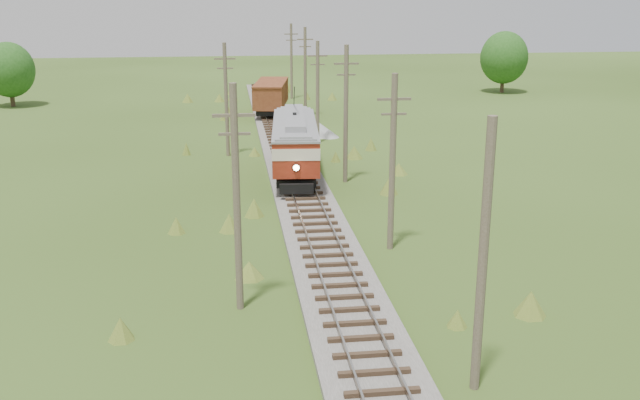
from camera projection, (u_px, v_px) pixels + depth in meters
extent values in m
cube|color=#605B54|center=(293.00, 171.00, 50.00)|extent=(3.60, 96.00, 0.25)
cube|color=#726659|center=(283.00, 166.00, 49.81)|extent=(0.08, 96.00, 0.17)
cube|color=#726659|center=(303.00, 165.00, 49.99)|extent=(0.08, 96.00, 0.17)
cube|color=#2D2116|center=(293.00, 168.00, 49.94)|extent=(2.40, 96.00, 0.16)
cube|color=black|center=(295.00, 163.00, 48.42)|extent=(3.34, 11.39, 0.46)
cube|color=maroon|center=(295.00, 148.00, 48.14)|extent=(3.85, 12.40, 1.12)
cube|color=beige|center=(295.00, 135.00, 47.88)|extent=(3.88, 12.46, 0.71)
cube|color=black|center=(295.00, 135.00, 47.88)|extent=(3.87, 11.92, 0.56)
cube|color=maroon|center=(295.00, 128.00, 47.74)|extent=(3.85, 12.40, 0.31)
cube|color=gray|center=(295.00, 123.00, 47.64)|extent=(3.92, 12.53, 0.39)
cube|color=gray|center=(295.00, 117.00, 47.55)|extent=(2.04, 9.23, 0.41)
sphere|color=#FFF2BF|center=(296.00, 168.00, 42.17)|extent=(0.37, 0.37, 0.37)
cylinder|color=black|center=(294.00, 96.00, 48.98)|extent=(0.45, 4.73, 1.96)
cylinder|color=black|center=(284.00, 181.00, 43.98)|extent=(0.19, 0.82, 0.81)
cylinder|color=black|center=(308.00, 181.00, 44.04)|extent=(0.19, 0.82, 0.81)
cylinder|color=black|center=(284.00, 149.00, 52.83)|extent=(0.19, 0.82, 0.81)
cylinder|color=black|center=(305.00, 149.00, 52.90)|extent=(0.19, 0.82, 0.81)
cube|color=black|center=(271.00, 107.00, 72.40)|extent=(3.48, 8.14, 0.55)
cube|color=#5E2B16|center=(271.00, 94.00, 72.01)|extent=(4.18, 9.09, 2.19)
cube|color=#5E2B16|center=(271.00, 82.00, 71.69)|extent=(4.26, 9.27, 0.13)
cylinder|color=black|center=(261.00, 111.00, 69.88)|extent=(0.27, 0.89, 0.88)
cylinder|color=black|center=(277.00, 111.00, 69.84)|extent=(0.27, 0.89, 0.88)
cylinder|color=black|center=(266.00, 103.00, 74.92)|extent=(0.27, 0.89, 0.88)
cylinder|color=black|center=(281.00, 103.00, 74.88)|extent=(0.27, 0.89, 0.88)
cone|color=gray|center=(319.00, 129.00, 62.80)|extent=(3.18, 3.18, 1.19)
cone|color=gray|center=(329.00, 133.00, 62.02)|extent=(1.79, 1.79, 0.69)
cylinder|color=brown|center=(483.00, 260.00, 21.59)|extent=(0.30, 0.30, 8.80)
cylinder|color=brown|center=(392.00, 164.00, 34.01)|extent=(0.30, 0.30, 8.60)
cube|color=brown|center=(394.00, 99.00, 33.14)|extent=(1.60, 0.12, 0.12)
cube|color=brown|center=(394.00, 114.00, 33.34)|extent=(1.20, 0.10, 0.10)
cylinder|color=brown|center=(346.00, 115.00, 46.31)|extent=(0.30, 0.30, 9.00)
cube|color=brown|center=(346.00, 64.00, 45.39)|extent=(1.60, 0.12, 0.12)
cube|color=brown|center=(346.00, 75.00, 45.58)|extent=(1.20, 0.10, 0.10)
cylinder|color=brown|center=(318.00, 93.00, 58.75)|extent=(0.30, 0.30, 8.40)
cube|color=brown|center=(318.00, 56.00, 57.90)|extent=(1.60, 0.12, 0.12)
cube|color=brown|center=(318.00, 65.00, 58.10)|extent=(1.20, 0.10, 0.10)
cylinder|color=brown|center=(305.00, 73.00, 71.10)|extent=(0.30, 0.30, 8.90)
cube|color=brown|center=(305.00, 39.00, 70.19)|extent=(1.60, 0.12, 0.12)
cube|color=brown|center=(305.00, 47.00, 70.38)|extent=(1.20, 0.10, 0.10)
cylinder|color=brown|center=(291.00, 62.00, 83.47)|extent=(0.30, 0.30, 8.70)
cube|color=brown|center=(291.00, 34.00, 82.59)|extent=(1.60, 0.12, 0.12)
cube|color=brown|center=(291.00, 40.00, 82.79)|extent=(1.20, 0.10, 0.10)
cylinder|color=brown|center=(237.00, 201.00, 27.32)|extent=(0.30, 0.30, 9.00)
cube|color=brown|center=(234.00, 115.00, 26.39)|extent=(1.60, 0.12, 0.12)
cube|color=brown|center=(234.00, 134.00, 26.58)|extent=(1.20, 0.10, 0.10)
cylinder|color=brown|center=(226.00, 100.00, 53.98)|extent=(0.30, 0.30, 8.60)
cube|color=brown|center=(225.00, 59.00, 53.11)|extent=(1.60, 0.12, 0.12)
cube|color=brown|center=(225.00, 68.00, 53.31)|extent=(1.20, 0.10, 0.10)
cylinder|color=#38281C|center=(12.00, 96.00, 78.59)|extent=(0.50, 0.50, 2.34)
ellipsoid|color=#1E4D17|center=(9.00, 70.00, 77.79)|extent=(5.46, 5.46, 6.01)
cylinder|color=#38281C|center=(502.00, 82.00, 89.57)|extent=(0.50, 0.50, 2.52)
ellipsoid|color=#1E4D17|center=(504.00, 58.00, 88.70)|extent=(5.88, 5.88, 6.47)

